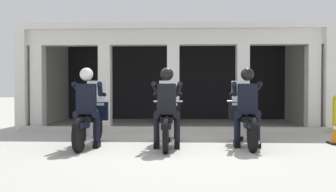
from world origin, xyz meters
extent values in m
plane|color=#A8A59E|center=(0.00, 3.00, 0.00)|extent=(80.00, 80.00, 0.00)
cube|color=black|center=(0.05, 6.55, 1.44)|extent=(8.97, 0.24, 2.88)
cube|color=silver|center=(0.05, 2.90, 2.66)|extent=(8.97, 0.36, 0.44)
cube|color=silver|center=(0.05, 4.65, 2.96)|extent=(8.97, 4.21, 0.16)
cube|color=silver|center=(-4.34, 4.65, 1.44)|extent=(0.30, 4.21, 2.88)
cube|color=silver|center=(4.44, 4.65, 1.44)|extent=(0.30, 4.21, 2.88)
cube|color=silver|center=(-3.94, 2.90, 1.22)|extent=(0.35, 0.36, 2.44)
cube|color=silver|center=(-1.94, 2.90, 1.22)|extent=(0.35, 0.36, 2.44)
cube|color=silver|center=(0.05, 2.90, 1.22)|extent=(0.35, 0.36, 2.44)
cube|color=silver|center=(2.04, 2.90, 1.22)|extent=(0.35, 0.36, 2.44)
cube|color=silver|center=(4.04, 2.90, 1.22)|extent=(0.35, 0.36, 2.44)
cube|color=#B7B5AD|center=(0.05, 2.40, 0.06)|extent=(8.57, 0.24, 0.12)
cylinder|color=black|center=(-1.59, 0.46, 0.32)|extent=(0.09, 0.64, 0.64)
cylinder|color=black|center=(-1.59, -0.94, 0.32)|extent=(0.09, 0.64, 0.64)
cube|color=black|center=(-1.59, 0.46, 0.53)|extent=(0.14, 0.44, 0.08)
cube|color=silver|center=(-1.59, -0.29, 0.37)|extent=(0.28, 0.44, 0.28)
cube|color=black|center=(-1.59, -0.24, 0.50)|extent=(0.18, 1.24, 0.16)
ellipsoid|color=#1E2338|center=(-1.59, -0.02, 0.68)|extent=(0.26, 0.48, 0.22)
cube|color=black|center=(-1.59, -0.42, 0.57)|extent=(0.24, 0.52, 0.10)
cube|color=black|center=(-1.59, -0.88, 0.50)|extent=(0.16, 0.48, 0.10)
cylinder|color=silver|center=(-1.59, 0.40, 0.56)|extent=(0.05, 0.24, 0.53)
cube|color=black|center=(-1.59, 0.34, 0.70)|extent=(0.52, 0.16, 0.44)
sphere|color=silver|center=(-1.59, 0.44, 0.72)|extent=(0.18, 0.18, 0.18)
cube|color=silver|center=(-1.59, 0.32, 1.07)|extent=(0.40, 0.14, 0.54)
cylinder|color=silver|center=(-1.59, 0.24, 0.90)|extent=(0.62, 0.04, 0.04)
cylinder|color=silver|center=(-1.47, -0.64, 0.18)|extent=(0.07, 0.55, 0.07)
cube|color=black|center=(-1.59, -0.44, 0.97)|extent=(0.36, 0.22, 0.60)
cube|color=#14193F|center=(-1.59, -0.32, 0.99)|extent=(0.05, 0.02, 0.32)
sphere|color=tan|center=(-1.59, -0.42, 1.43)|extent=(0.21, 0.21, 0.21)
sphere|color=silver|center=(-1.59, -0.42, 1.46)|extent=(0.26, 0.26, 0.26)
cylinder|color=black|center=(-1.45, -0.42, 0.66)|extent=(0.26, 0.29, 0.17)
cylinder|color=black|center=(-1.39, -0.42, 0.39)|extent=(0.12, 0.12, 0.53)
cube|color=black|center=(-1.39, -0.41, 0.06)|extent=(0.11, 0.26, 0.12)
cylinder|color=black|center=(-1.73, -0.42, 0.66)|extent=(0.26, 0.29, 0.17)
cylinder|color=black|center=(-1.79, -0.42, 0.39)|extent=(0.12, 0.12, 0.53)
cube|color=black|center=(-1.79, -0.41, 0.06)|extent=(0.11, 0.26, 0.12)
cylinder|color=black|center=(-1.37, -0.21, 1.16)|extent=(0.19, 0.48, 0.31)
sphere|color=black|center=(-1.33, 0.00, 1.05)|extent=(0.09, 0.09, 0.09)
cylinder|color=black|center=(-1.81, -0.21, 1.16)|extent=(0.19, 0.48, 0.31)
sphere|color=black|center=(-1.85, 0.00, 1.05)|extent=(0.09, 0.09, 0.09)
cylinder|color=black|center=(0.00, 0.45, 0.32)|extent=(0.09, 0.64, 0.64)
cylinder|color=black|center=(0.00, -0.95, 0.32)|extent=(0.09, 0.64, 0.64)
cube|color=black|center=(0.00, 0.45, 0.53)|extent=(0.14, 0.44, 0.08)
cube|color=silver|center=(0.00, -0.30, 0.37)|extent=(0.28, 0.44, 0.28)
cube|color=black|center=(0.00, -0.25, 0.50)|extent=(0.18, 1.24, 0.16)
ellipsoid|color=black|center=(0.00, -0.03, 0.68)|extent=(0.26, 0.48, 0.22)
cube|color=black|center=(0.00, -0.43, 0.57)|extent=(0.24, 0.52, 0.10)
cube|color=black|center=(0.00, -0.89, 0.50)|extent=(0.16, 0.48, 0.10)
cylinder|color=silver|center=(0.00, 0.39, 0.56)|extent=(0.05, 0.24, 0.53)
cube|color=black|center=(0.00, 0.33, 0.70)|extent=(0.52, 0.16, 0.44)
sphere|color=silver|center=(0.00, 0.43, 0.72)|extent=(0.18, 0.18, 0.18)
cube|color=silver|center=(0.00, 0.31, 1.07)|extent=(0.40, 0.14, 0.54)
cylinder|color=silver|center=(0.00, 0.23, 0.90)|extent=(0.62, 0.04, 0.04)
cylinder|color=silver|center=(0.12, -0.65, 0.18)|extent=(0.07, 0.55, 0.07)
cube|color=black|center=(0.00, -0.45, 0.97)|extent=(0.36, 0.22, 0.60)
cube|color=black|center=(0.00, -0.33, 0.99)|extent=(0.05, 0.02, 0.32)
sphere|color=tan|center=(0.00, -0.43, 1.43)|extent=(0.21, 0.21, 0.21)
sphere|color=black|center=(0.00, -0.43, 1.46)|extent=(0.26, 0.26, 0.26)
cylinder|color=black|center=(0.14, -0.43, 0.66)|extent=(0.26, 0.29, 0.17)
cylinder|color=black|center=(0.20, -0.43, 0.39)|extent=(0.12, 0.12, 0.53)
cube|color=black|center=(0.20, -0.42, 0.06)|extent=(0.11, 0.26, 0.12)
cylinder|color=black|center=(-0.14, -0.43, 0.66)|extent=(0.26, 0.29, 0.17)
cylinder|color=black|center=(-0.20, -0.43, 0.39)|extent=(0.12, 0.12, 0.53)
cube|color=black|center=(-0.20, -0.42, 0.06)|extent=(0.11, 0.26, 0.12)
cylinder|color=black|center=(0.22, -0.22, 1.16)|extent=(0.19, 0.48, 0.31)
sphere|color=black|center=(0.26, -0.01, 1.05)|extent=(0.09, 0.09, 0.09)
cylinder|color=black|center=(-0.22, -0.22, 1.16)|extent=(0.19, 0.48, 0.31)
sphere|color=black|center=(-0.26, -0.01, 1.05)|extent=(0.09, 0.09, 0.09)
cylinder|color=black|center=(1.59, 0.61, 0.32)|extent=(0.09, 0.64, 0.64)
cylinder|color=black|center=(1.59, -0.79, 0.32)|extent=(0.09, 0.64, 0.64)
cube|color=black|center=(1.59, 0.61, 0.53)|extent=(0.14, 0.44, 0.08)
cube|color=silver|center=(1.59, -0.14, 0.37)|extent=(0.28, 0.44, 0.28)
cube|color=black|center=(1.59, -0.09, 0.50)|extent=(0.18, 1.24, 0.16)
ellipsoid|color=#B2B2B7|center=(1.59, 0.13, 0.68)|extent=(0.26, 0.48, 0.22)
cube|color=black|center=(1.59, -0.27, 0.57)|extent=(0.24, 0.52, 0.10)
cube|color=black|center=(1.59, -0.73, 0.50)|extent=(0.16, 0.48, 0.10)
cylinder|color=silver|center=(1.59, 0.55, 0.56)|extent=(0.05, 0.24, 0.53)
cube|color=black|center=(1.59, 0.49, 0.70)|extent=(0.52, 0.16, 0.44)
sphere|color=silver|center=(1.59, 0.59, 0.72)|extent=(0.18, 0.18, 0.18)
cube|color=silver|center=(1.59, 0.47, 1.07)|extent=(0.40, 0.14, 0.54)
cylinder|color=silver|center=(1.59, 0.39, 0.90)|extent=(0.62, 0.04, 0.04)
cylinder|color=silver|center=(1.71, -0.49, 0.18)|extent=(0.07, 0.55, 0.07)
cube|color=black|center=(1.59, -0.29, 0.97)|extent=(0.36, 0.22, 0.60)
cube|color=#591414|center=(1.59, -0.17, 0.99)|extent=(0.05, 0.02, 0.32)
sphere|color=tan|center=(1.59, -0.27, 1.43)|extent=(0.21, 0.21, 0.21)
sphere|color=black|center=(1.59, -0.27, 1.46)|extent=(0.26, 0.26, 0.26)
cylinder|color=black|center=(1.73, -0.27, 0.66)|extent=(0.26, 0.29, 0.17)
cylinder|color=black|center=(1.79, -0.27, 0.39)|extent=(0.12, 0.12, 0.53)
cube|color=black|center=(1.79, -0.26, 0.06)|extent=(0.11, 0.26, 0.12)
cylinder|color=black|center=(1.45, -0.27, 0.66)|extent=(0.26, 0.29, 0.17)
cylinder|color=black|center=(1.39, -0.27, 0.39)|extent=(0.12, 0.12, 0.53)
cube|color=black|center=(1.39, -0.26, 0.06)|extent=(0.11, 0.26, 0.12)
cylinder|color=black|center=(1.81, -0.06, 1.16)|extent=(0.19, 0.48, 0.31)
sphere|color=black|center=(1.85, 0.15, 1.05)|extent=(0.09, 0.09, 0.09)
cylinder|color=black|center=(1.37, -0.06, 1.16)|extent=(0.19, 0.48, 0.31)
sphere|color=black|center=(1.33, 0.15, 1.05)|extent=(0.09, 0.09, 0.09)
cylinder|color=yellow|center=(4.37, 2.15, 0.45)|extent=(0.14, 0.14, 0.90)
sphere|color=yellow|center=(4.37, 2.15, 0.94)|extent=(0.13, 0.13, 0.13)
camera|label=1|loc=(0.28, -7.28, 1.16)|focal=37.48mm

